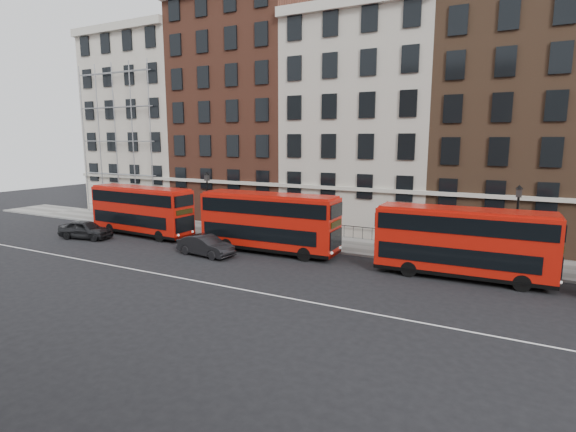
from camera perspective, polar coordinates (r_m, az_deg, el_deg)
The scene contains 13 objects.
ground at distance 26.68m, azimuth -2.81°, elevation -8.18°, with size 120.00×120.00×0.00m, color black.
pavement at distance 35.75m, azimuth 5.85°, elevation -3.46°, with size 80.00×5.00×0.15m, color slate.
kerb at distance 33.51m, azimuth 4.23°, elevation -4.32°, with size 80.00×0.30×0.16m, color gray.
road_centre_line at distance 25.07m, azimuth -5.18°, elevation -9.39°, with size 70.00×0.12×0.01m, color white.
building_terrace at distance 41.90m, azimuth 9.61°, elevation 12.38°, with size 64.00×11.95×22.00m.
bus_a at distance 40.46m, azimuth -18.14°, elevation 0.79°, with size 10.12×2.95×4.20m.
bus_b at distance 32.61m, azimuth -2.49°, elevation -0.65°, with size 10.43×2.83×4.35m.
bus_c at distance 28.42m, azimuth 21.24°, elevation -3.01°, with size 10.10×2.77×4.21m.
car_rear at distance 41.04m, azimuth -24.31°, elevation -1.57°, with size 1.83×4.55×1.55m, color black.
car_front at distance 32.52m, azimuth -10.41°, elevation -3.71°, with size 1.55×4.46×1.47m, color black.
lamp_post_left at distance 38.95m, azimuth -10.18°, elevation 2.02°, with size 0.44×0.44×5.33m.
lamp_post_right at distance 30.94m, azimuth 27.00°, elevation -0.87°, with size 0.44×0.44×5.33m.
iron_railings at distance 37.63m, azimuth 7.13°, elevation -1.92°, with size 6.60×0.06×1.00m, color black, non-canonical shape.
Camera 1 is at (13.05, -21.78, 8.20)m, focal length 28.00 mm.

